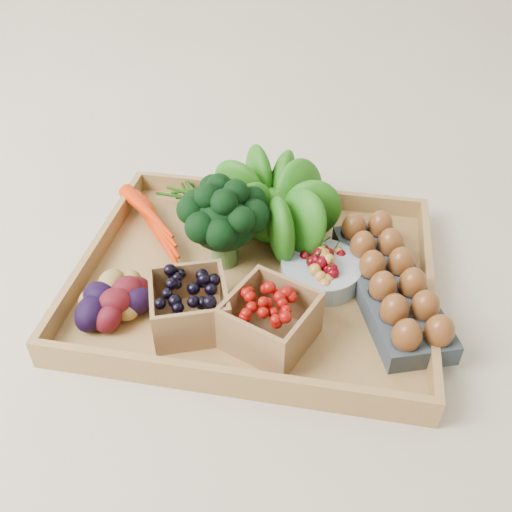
% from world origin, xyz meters
% --- Properties ---
extents(ground, '(4.00, 4.00, 0.00)m').
position_xyz_m(ground, '(0.00, 0.00, 0.00)').
color(ground, beige).
rests_on(ground, ground).
extents(tray, '(0.55, 0.45, 0.01)m').
position_xyz_m(tray, '(0.00, 0.00, 0.01)').
color(tray, '#AA8047').
rests_on(tray, ground).
extents(carrots, '(0.19, 0.14, 0.05)m').
position_xyz_m(carrots, '(-0.20, 0.08, 0.04)').
color(carrots, red).
rests_on(carrots, tray).
extents(lettuce, '(0.15, 0.15, 0.15)m').
position_xyz_m(lettuce, '(0.01, 0.11, 0.09)').
color(lettuce, '#18550D').
rests_on(lettuce, tray).
extents(broccoli, '(0.14, 0.14, 0.11)m').
position_xyz_m(broccoli, '(-0.06, 0.03, 0.07)').
color(broccoli, black).
rests_on(broccoli, tray).
extents(cherry_bowl, '(0.13, 0.13, 0.03)m').
position_xyz_m(cherry_bowl, '(0.10, 0.01, 0.03)').
color(cherry_bowl, '#8C9EA5').
rests_on(cherry_bowl, tray).
extents(egg_carton, '(0.19, 0.31, 0.03)m').
position_xyz_m(egg_carton, '(0.21, -0.01, 0.03)').
color(egg_carton, '#353D43').
rests_on(egg_carton, tray).
extents(potatoes, '(0.13, 0.13, 0.07)m').
position_xyz_m(potatoes, '(-0.20, -0.11, 0.05)').
color(potatoes, '#440B11').
rests_on(potatoes, tray).
extents(punnet_blackberry, '(0.14, 0.14, 0.07)m').
position_xyz_m(punnet_blackberry, '(-0.08, -0.12, 0.05)').
color(punnet_blackberry, black).
rests_on(punnet_blackberry, tray).
extents(punnet_raspberry, '(0.15, 0.15, 0.08)m').
position_xyz_m(punnet_raspberry, '(0.04, -0.13, 0.05)').
color(punnet_raspberry, '#7F0905').
rests_on(punnet_raspberry, tray).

